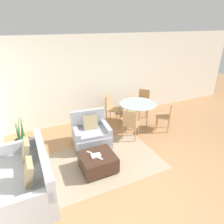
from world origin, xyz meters
The scene contains 15 objects.
ground_plane centered at (0.00, 0.00, 0.00)m, with size 20.00×20.00×0.00m, color #A3754C.
wall_back centered at (0.00, 3.38, 1.38)m, with size 12.00×0.06×2.75m.
area_rug centered at (-0.65, 1.01, 0.00)m, with size 2.90×1.77×0.01m.
couch centered at (-2.20, 0.79, 0.31)m, with size 0.89×1.80×0.92m.
armchair centered at (-0.54, 1.84, 0.35)m, with size 1.01×0.91×0.90m.
ottoman centered at (-0.76, 0.82, 0.21)m, with size 0.75×0.70×0.38m.
book_stack centered at (-0.80, 0.81, 0.40)m, with size 0.23×0.17×0.03m.
tv_remote_primary centered at (-0.75, 0.69, 0.39)m, with size 0.11×0.14×0.01m.
tv_remote_secondary centered at (-0.89, 1.00, 0.39)m, with size 0.11×0.13×0.01m.
potted_plant centered at (-2.23, 2.29, 0.23)m, with size 0.43×0.43×1.04m.
dining_table centered at (1.19, 2.30, 0.67)m, with size 1.16×1.16×0.75m.
dining_chair_near_left centered at (0.55, 1.66, 0.52)m, with size 0.59×0.59×0.90m.
dining_chair_near_right centered at (1.83, 1.66, 0.52)m, with size 0.59×0.59×0.90m.
dining_chair_far_left centered at (0.55, 2.93, 0.52)m, with size 0.59×0.59×0.90m.
dining_chair_far_right centered at (1.83, 2.93, 0.52)m, with size 0.59×0.59×0.90m.
Camera 1 is at (-2.02, -2.58, 3.05)m, focal length 32.00 mm.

